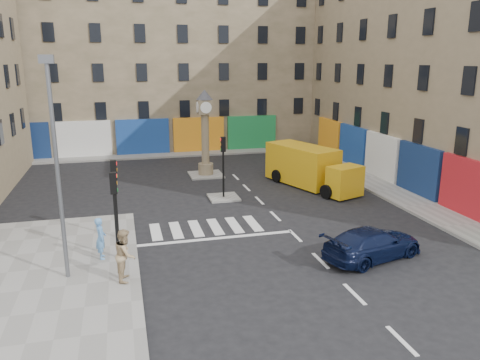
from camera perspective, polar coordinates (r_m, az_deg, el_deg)
name	(u,v)px	position (r m, az deg, el deg)	size (l,w,h in m)	color
ground	(303,243)	(22.09, 7.67, -7.67)	(120.00, 120.00, 0.00)	black
sidewalk_left	(43,290)	(19.05, -22.86, -12.28)	(7.00, 16.00, 0.15)	gray
sidewalk_right	(365,179)	(34.32, 14.95, 0.16)	(2.60, 30.00, 0.15)	gray
sidewalk_far	(167,155)	(42.09, -8.88, 3.09)	(32.00, 2.40, 0.15)	gray
island_near	(224,197)	(28.74, -2.01, -2.14)	(1.80, 1.80, 0.12)	gray
island_far	(206,175)	(34.42, -4.17, 0.64)	(2.40, 2.40, 0.12)	gray
building_right	(454,63)	(36.86, 24.59, 12.79)	(10.00, 30.00, 16.00)	#887559
building_far	(157,57)	(47.06, -10.03, 14.56)	(32.00, 10.00, 17.00)	gray
traffic_light_left_near	(115,201)	(19.93, -15.04, -2.54)	(0.28, 0.22, 3.70)	black
traffic_light_left_far	(115,187)	(22.24, -15.02, -0.77)	(0.28, 0.22, 3.70)	black
traffic_light_island	(223,157)	(28.12, -2.06, 2.81)	(0.28, 0.22, 3.70)	black
lamp_post	(56,159)	(18.19, -21.49, 2.40)	(0.50, 0.25, 8.30)	#595B60
clock_pillar	(205,128)	(33.75, -4.28, 6.40)	(1.20, 1.20, 6.10)	#887559
navy_sedan	(373,243)	(20.88, 15.88, -7.45)	(1.90, 4.68, 1.36)	black
yellow_van	(309,167)	(31.50, 8.44, 1.55)	(4.47, 7.55, 2.64)	gold
pedestrian_blue	(101,238)	(20.54, -16.62, -6.80)	(0.65, 0.43, 1.79)	#5A91CE
pedestrian_tan	(125,255)	(18.35, -13.81, -8.83)	(0.98, 0.76, 2.01)	tan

